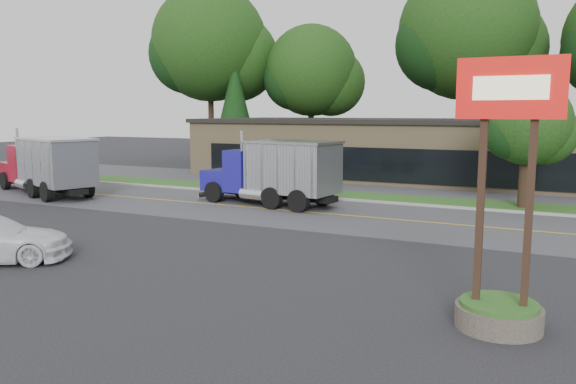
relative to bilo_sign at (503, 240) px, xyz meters
The scene contains 15 objects.
ground 10.98m from the bilo_sign, 166.61° to the left, with size 140.00×140.00×0.00m, color #313136.
road 15.70m from the bilo_sign, 132.40° to the left, with size 60.00×8.00×0.02m, color #5A5A5F.
center_line 15.70m from the bilo_sign, 132.40° to the left, with size 60.00×0.12×0.01m, color gold.
curb 19.00m from the bilo_sign, 123.77° to the left, with size 60.00×0.30×0.12m, color #9E9E99.
grass_verge 20.51m from the bilo_sign, 120.96° to the left, with size 60.00×3.40×0.03m, color #2D5D1F.
far_parking 24.91m from the bilo_sign, 115.02° to the left, with size 60.00×7.00×0.02m, color #5A5A5F.
strip_mall 29.74m from the bilo_sign, 106.61° to the left, with size 32.00×12.00×4.00m, color tan.
bilo_sign is the anchor object (origin of this frame).
tree_far_a 46.89m from the bilo_sign, 131.19° to the left, with size 11.98×11.28×17.10m.
tree_far_b 42.35m from the bilo_sign, 119.08° to the left, with size 9.07×8.54×12.94m.
tree_far_c 38.22m from the bilo_sign, 99.78° to the left, with size 11.91×11.21×16.99m.
evergreen_left 42.07m from the bilo_sign, 129.19° to the left, with size 4.33×4.33×9.84m.
tree_verge 17.68m from the bilo_sign, 91.41° to the left, with size 4.47×4.21×6.38m.
dump_truck_red 27.68m from the bilo_sign, 158.36° to the left, with size 9.62×5.56×3.36m.
dump_truck_blue 17.57m from the bilo_sign, 133.62° to the left, with size 7.87×3.67×3.36m.
Camera 1 is at (11.51, -15.41, 4.80)m, focal length 35.00 mm.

